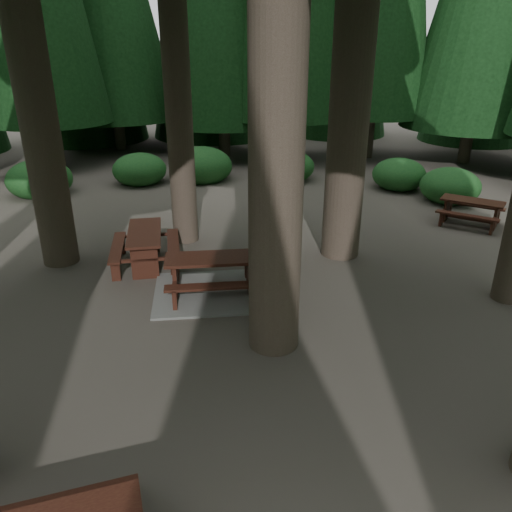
{
  "coord_description": "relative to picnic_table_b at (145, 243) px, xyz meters",
  "views": [
    {
      "loc": [
        0.76,
        -7.09,
        4.77
      ],
      "look_at": [
        0.46,
        1.41,
        1.1
      ],
      "focal_mm": 35.0,
      "sensor_mm": 36.0,
      "label": 1
    }
  ],
  "objects": [
    {
      "name": "ground",
      "position": [
        2.15,
        -3.39,
        -0.54
      ],
      "size": [
        80.0,
        80.0,
        0.0
      ],
      "primitive_type": "plane",
      "color": "#4C463D",
      "rests_on": "ground"
    },
    {
      "name": "picnic_table_b",
      "position": [
        0.0,
        0.0,
        0.0
      ],
      "size": [
        1.88,
        2.16,
        0.82
      ],
      "rotation": [
        0.0,
        0.0,
        1.78
      ],
      "color": "#351410",
      "rests_on": "ground"
    },
    {
      "name": "picnic_table_c",
      "position": [
        1.71,
        -1.39,
        -0.26
      ],
      "size": [
        2.66,
        2.31,
        0.81
      ],
      "rotation": [
        0.0,
        0.0,
        0.15
      ],
      "color": "gray",
      "rests_on": "ground"
    },
    {
      "name": "picnic_table_d",
      "position": [
        8.47,
        3.07,
        -0.07
      ],
      "size": [
        2.08,
        1.97,
        0.71
      ],
      "rotation": [
        0.0,
        0.0,
        -0.52
      ],
      "color": "#351410",
      "rests_on": "ground"
    },
    {
      "name": "shrub_ring",
      "position": [
        2.85,
        -2.64,
        -0.14
      ],
      "size": [
        23.86,
        24.64,
        1.49
      ],
      "color": "#1E5926",
      "rests_on": "ground"
    }
  ]
}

